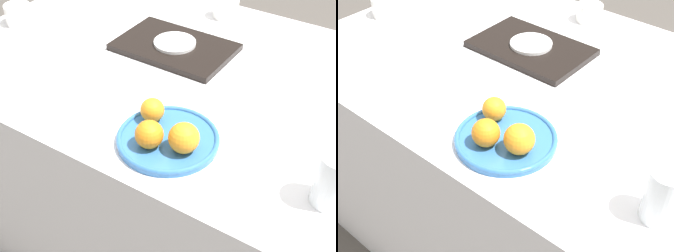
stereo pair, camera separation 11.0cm
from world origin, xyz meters
TOP-DOWN VIEW (x-y plane):
  - ground_plane at (0.00, 0.00)m, footprint 12.00×12.00m
  - table at (0.00, 0.00)m, footprint 1.51×0.96m
  - fruit_platter at (0.11, -0.31)m, footprint 0.25×0.25m
  - orange_0 at (0.09, -0.36)m, footprint 0.07×0.07m
  - orange_1 at (0.04, -0.27)m, footprint 0.06×0.06m
  - orange_2 at (0.17, -0.33)m, footprint 0.07×0.07m
  - water_glass at (0.50, -0.29)m, footprint 0.08×0.08m
  - serving_tray at (-0.11, 0.07)m, footprint 0.36×0.24m
  - side_plate at (-0.11, 0.07)m, footprint 0.13×0.13m
  - cup_0 at (-0.66, -0.06)m, footprint 0.09×0.09m
  - cup_1 at (-0.09, 0.37)m, footprint 0.09×0.09m

SIDE VIEW (x-z plane):
  - ground_plane at x=0.00m, z-range 0.00..0.00m
  - table at x=0.00m, z-range 0.00..0.73m
  - serving_tray at x=-0.11m, z-range 0.73..0.75m
  - fruit_platter at x=0.11m, z-range 0.73..0.75m
  - side_plate at x=-0.11m, z-range 0.75..0.76m
  - cup_1 at x=-0.09m, z-range 0.73..0.79m
  - cup_0 at x=-0.66m, z-range 0.73..0.80m
  - orange_1 at x=0.04m, z-range 0.74..0.80m
  - orange_0 at x=0.09m, z-range 0.74..0.81m
  - orange_2 at x=0.17m, z-range 0.74..0.82m
  - water_glass at x=0.50m, z-range 0.73..0.85m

